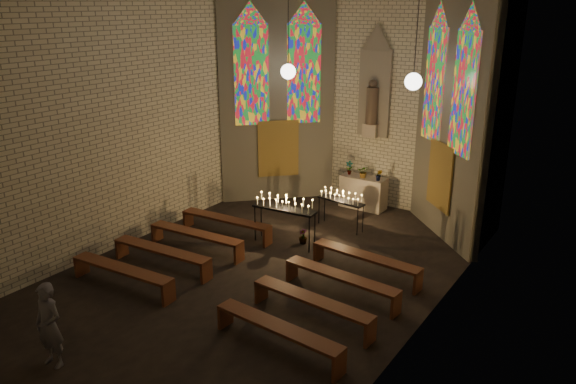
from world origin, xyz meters
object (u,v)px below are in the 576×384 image
object	(u,v)px
aisle_flower_pot	(303,236)
visitor	(49,325)
votive_stand_right	(341,198)
altar	(363,192)
votive_stand_left	(284,206)

from	to	relation	value
aisle_flower_pot	visitor	size ratio (longest dim) A/B	0.25
aisle_flower_pot	votive_stand_right	bearing A→B (deg)	78.67
altar	visitor	distance (m)	10.30
votive_stand_right	aisle_flower_pot	bearing A→B (deg)	-94.42
visitor	votive_stand_right	bearing A→B (deg)	76.86
votive_stand_left	visitor	world-z (taller)	visitor
votive_stand_right	visitor	size ratio (longest dim) A/B	0.92
aisle_flower_pot	visitor	distance (m)	6.97
altar	aisle_flower_pot	size ratio (longest dim) A/B	3.51
altar	votive_stand_right	size ratio (longest dim) A/B	0.97
altar	votive_stand_right	xyz separation A→B (m)	(0.22, -1.85, 0.39)
altar	votive_stand_left	size ratio (longest dim) A/B	0.80
aisle_flower_pot	visitor	xyz separation A→B (m)	(-0.86, -6.89, 0.59)
altar	votive_stand_left	bearing A→B (deg)	-97.34
votive_stand_left	votive_stand_right	xyz separation A→B (m)	(0.69, 1.82, -0.19)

